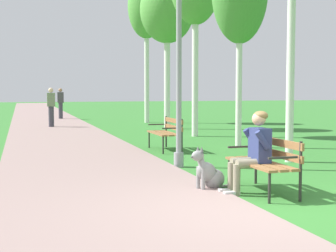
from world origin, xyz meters
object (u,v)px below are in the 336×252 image
Objects in this scene: dog_grey at (209,174)px; pedestrian_further_distant at (61,103)px; birch_tree_sixth at (147,7)px; lamp_post_near at (179,48)px; pedestrian_distant at (51,107)px; park_bench_mid at (167,131)px; park_bench_near at (266,159)px; person_seated_on_near_bench at (253,149)px; birch_tree_fifth at (167,11)px.

pedestrian_further_distant is (-0.77, 19.71, 0.58)m from dog_grey.
lamp_post_near is at bearing -101.38° from birch_tree_sixth.
dog_grey is at bearing -83.43° from pedestrian_distant.
birch_tree_sixth is 7.08m from pedestrian_further_distant.
lamp_post_near reaches higher than park_bench_mid.
park_bench_near is 17.10m from birch_tree_sixth.
birch_tree_sixth is at bearing 78.62° from lamp_post_near.
park_bench_mid is at bearing 87.32° from person_seated_on_near_bench.
park_bench_near is 0.21× the size of birch_tree_sixth.
dog_grey is 0.17× the size of lamp_post_near.
pedestrian_further_distant is (-1.32, 20.11, 0.16)m from person_seated_on_near_bench.
pedestrian_further_distant is at bearing 96.17° from park_bench_mid.
park_bench_mid is at bearing -101.36° from birch_tree_sixth.
lamp_post_near is at bearing -105.04° from birch_tree_fifth.
lamp_post_near is (-0.30, 2.76, 1.72)m from person_seated_on_near_bench.
park_bench_mid is at bearing -74.67° from pedestrian_distant.
pedestrian_distant is (-1.60, 13.87, 0.58)m from dog_grey.
birch_tree_sixth is (0.11, 3.80, 0.73)m from birch_tree_fifth.
person_seated_on_near_bench is 0.76× the size of pedestrian_distant.
birch_tree_fifth is 3.68× the size of pedestrian_distant.
pedestrian_further_distant reaches higher than dog_grey.
pedestrian_distant is at bearing 99.36° from park_bench_near.
lamp_post_near is (0.25, 2.36, 2.14)m from dog_grey.
birch_tree_sixth reaches higher than park_bench_near.
pedestrian_distant is at bearing 99.13° from lamp_post_near.
pedestrian_distant reaches higher than park_bench_near.
park_bench_mid is 0.91× the size of pedestrian_further_distant.
birch_tree_sixth reaches higher than pedestrian_further_distant.
dog_grey is at bearing 151.32° from park_bench_near.
pedestrian_further_distant is (-1.58, 14.61, 0.33)m from park_bench_mid.
park_bench_near is at bearing -85.66° from pedestrian_further_distant.
park_bench_near is at bearing -99.54° from birch_tree_fifth.
dog_grey is at bearing -96.13° from lamp_post_near.
birch_tree_fifth reaches higher than park_bench_mid.
birch_tree_sixth is (2.41, 16.22, 4.74)m from person_seated_on_near_bench.
lamp_post_near reaches higher than person_seated_on_near_bench.
person_seated_on_near_bench is at bearing -36.31° from dog_grey.
person_seated_on_near_bench is 0.27× the size of lamp_post_near.
birch_tree_sixth is (2.96, 15.81, 5.16)m from dog_grey.
park_bench_near is 0.91× the size of pedestrian_further_distant.
birch_tree_sixth reaches higher than person_seated_on_near_bench.
birch_tree_sixth is at bearing -46.25° from pedestrian_further_distant.
birch_tree_fifth is at bearing 76.67° from dog_grey.
park_bench_mid is 3.37m from lamp_post_near.
park_bench_near is 1.20× the size of person_seated_on_near_bench.
park_bench_near is 0.90m from dog_grey.
park_bench_near reaches higher than dog_grey.
birch_tree_fifth is 3.87m from birch_tree_sixth.
park_bench_near is at bearing -90.52° from park_bench_mid.
person_seated_on_near_bench is at bearing -92.68° from park_bench_mid.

